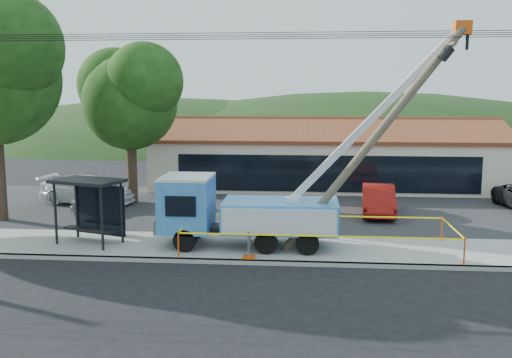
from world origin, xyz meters
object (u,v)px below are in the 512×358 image
object	(u,v)px
leaning_pole	(380,132)
car_white	(89,205)
bus_shelter	(91,196)
car_silver	(100,210)
utility_truck	(245,208)
car_red	(378,216)

from	to	relation	value
leaning_pole	car_white	xyz separation A→B (m)	(-14.85, 8.67, -4.78)
bus_shelter	car_silver	world-z (taller)	bus_shelter
utility_truck	car_silver	world-z (taller)	utility_truck
bus_shelter	car_red	world-z (taller)	bus_shelter
leaning_pole	car_silver	size ratio (longest dim) A/B	2.08
car_silver	car_white	distance (m)	1.82
utility_truck	car_white	distance (m)	12.90
car_silver	utility_truck	bearing A→B (deg)	-35.22
leaning_pole	car_silver	bearing A→B (deg)	151.92
bus_shelter	car_silver	bearing A→B (deg)	126.20
utility_truck	car_silver	size ratio (longest dim) A/B	2.83
leaning_pole	car_red	world-z (taller)	leaning_pole
utility_truck	leaning_pole	world-z (taller)	utility_truck
car_red	car_silver	bearing A→B (deg)	-176.09
bus_shelter	car_white	world-z (taller)	bus_shelter
leaning_pole	car_silver	xyz separation A→B (m)	(-13.66, 7.29, -4.78)
utility_truck	car_white	bearing A→B (deg)	139.46
utility_truck	car_silver	bearing A→B (deg)	140.88
leaning_pole	car_white	bearing A→B (deg)	149.74
car_white	bus_shelter	bearing A→B (deg)	-148.57
leaning_pole	utility_truck	bearing A→B (deg)	176.08
leaning_pole	bus_shelter	size ratio (longest dim) A/B	2.77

